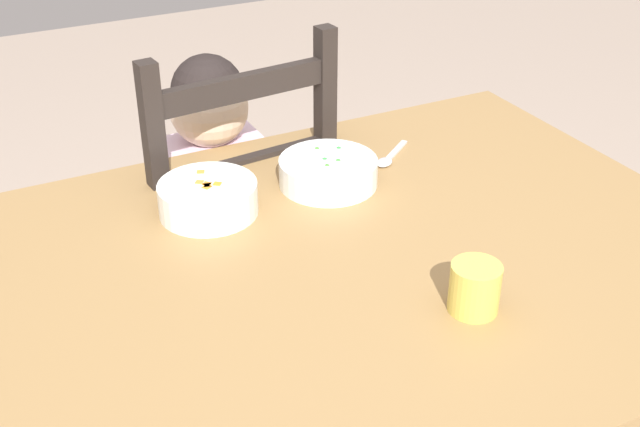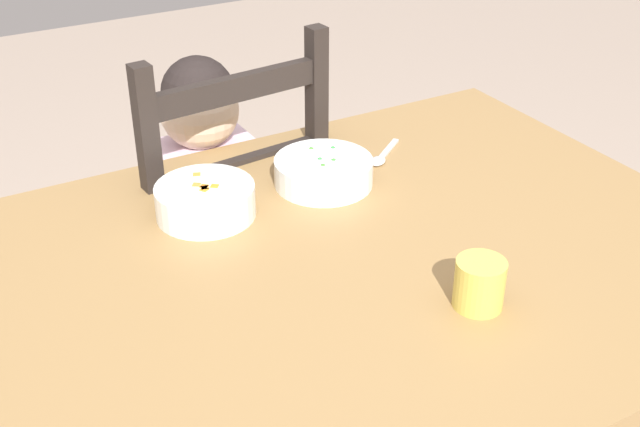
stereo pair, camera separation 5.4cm
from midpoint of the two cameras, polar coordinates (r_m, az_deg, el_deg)
name	(u,v)px [view 2 (the right image)]	position (r m, az deg, el deg)	size (l,w,h in m)	color
dining_table	(350,307)	(1.43, 0.97, -6.48)	(1.31, 0.99, 0.78)	#987445
dining_chair	(217,259)	(1.94, -7.92, -3.11)	(0.46, 0.46, 1.03)	black
child_figure	(211,201)	(1.85, -8.38, 0.86)	(0.32, 0.31, 0.96)	silver
bowl_of_peas	(324,171)	(1.58, -0.74, 2.94)	(0.19, 0.19, 0.05)	white
bowl_of_carrots	(205,200)	(1.49, -8.96, 0.92)	(0.18, 0.18, 0.06)	white
spoon	(381,157)	(1.69, 3.32, 3.89)	(0.12, 0.10, 0.01)	silver
drinking_cup	(479,284)	(1.26, 9.74, -4.82)	(0.08, 0.08, 0.08)	#DCC652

